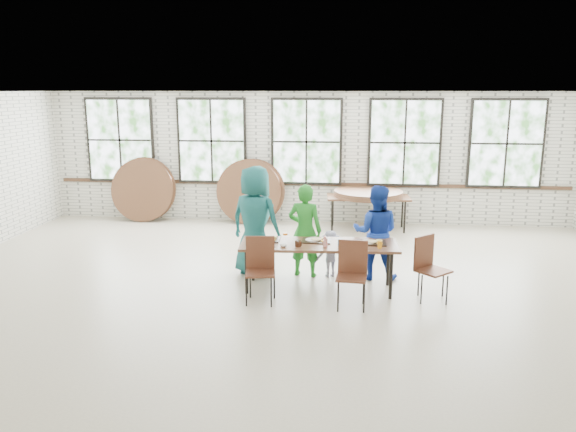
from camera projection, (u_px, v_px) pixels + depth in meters
name	position (u px, v px, depth m)	size (l,w,h in m)	color
room	(306.00, 144.00, 12.76)	(12.00, 12.00, 12.00)	beige
dining_table	(319.00, 247.00, 8.58)	(2.44, 0.93, 0.74)	brown
chair_near_left	(260.00, 264.00, 8.17)	(0.47, 0.46, 0.95)	#552C1C
chair_near_right	(352.00, 268.00, 7.97)	(0.45, 0.44, 0.95)	#552C1C
chair_spare	(428.00, 262.00, 8.24)	(0.58, 0.58, 0.95)	#552C1C
adult_teal	(255.00, 221.00, 9.27)	(0.90, 0.58, 1.83)	#1C5F6B
adult_green	(305.00, 231.00, 9.22)	(0.56, 0.37, 1.54)	#238325
toddler	(330.00, 254.00, 9.26)	(0.50, 0.29, 0.78)	#141540
adult_blue	(376.00, 232.00, 9.11)	(0.75, 0.59, 1.55)	#1636A0
storage_table	(368.00, 199.00, 12.33)	(1.84, 0.85, 0.74)	brown
tabletop_clutter	(325.00, 242.00, 8.54)	(2.08, 0.57, 0.11)	black
round_tops_stacked	(368.00, 194.00, 12.30)	(1.50, 1.50, 0.13)	brown
round_tops_leaning	(197.00, 191.00, 13.05)	(4.11, 0.45, 1.49)	brown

